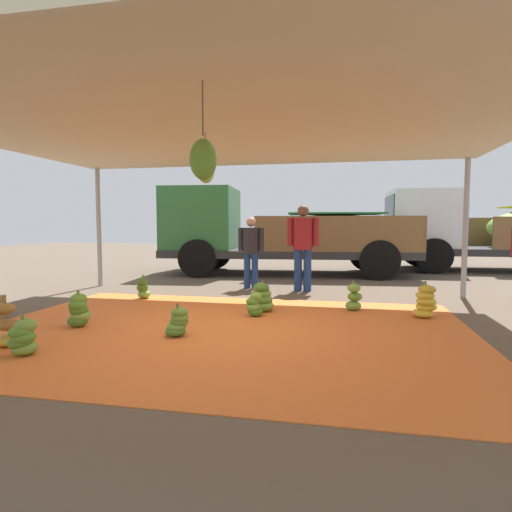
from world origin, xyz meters
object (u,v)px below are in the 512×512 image
Objects in this scene: banana_bunch_2 at (143,289)px; worker_2 at (303,241)px; banana_bunch_0 at (425,302)px; banana_bunch_7 at (263,298)px; banana_bunch_8 at (79,311)px; banana_bunch_6 at (6,327)px; worker_1 at (251,247)px; banana_bunch_4 at (178,323)px; banana_bunch_5 at (254,305)px; banana_bunch_3 at (354,298)px; cargo_truck_main at (276,232)px; cargo_truck_far at (500,230)px; banana_bunch_1 at (23,338)px.

banana_bunch_2 is 3.33m from worker_2.
banana_bunch_7 is (-2.45, -0.06, -0.01)m from banana_bunch_0.
banana_bunch_8 is 0.28× the size of worker_2.
worker_1 is (1.78, 4.84, 0.66)m from banana_bunch_6.
banana_bunch_4 is at bearing -114.35° from banana_bunch_7.
worker_2 reaches higher than banana_bunch_5.
banana_bunch_6 is at bearing -143.69° from banana_bunch_3.
cargo_truck_far is at bearing 17.71° from cargo_truck_main.
banana_bunch_2 is 2.19m from banana_bunch_8.
cargo_truck_main is (-2.03, 4.79, 0.98)m from banana_bunch_3.
banana_bunch_1 is at bearing -148.36° from banana_bunch_0.
banana_bunch_4 is 0.99× the size of banana_bunch_5.
banana_bunch_3 is 0.27× the size of worker_2.
banana_bunch_5 is (-1.48, -0.77, -0.03)m from banana_bunch_3.
banana_bunch_3 is 1.15× the size of banana_bunch_5.
banana_bunch_8 is 6.95m from cargo_truck_main.
banana_bunch_4 is 1.91m from banana_bunch_6.
banana_bunch_8 is (-1.48, 0.16, 0.05)m from banana_bunch_4.
banana_bunch_5 is 0.39m from banana_bunch_7.
cargo_truck_far is at bearing 51.18° from banana_bunch_7.
cargo_truck_far is at bearing 36.79° from worker_1.
worker_2 is at bearing 79.46° from banana_bunch_5.
banana_bunch_5 is 0.06× the size of cargo_truck_main.
banana_bunch_6 is 1.01m from banana_bunch_8.
banana_bunch_2 is 0.25× the size of worker_2.
cargo_truck_main is 6.74m from cargo_truck_far.
banana_bunch_1 is 3.08m from banana_bunch_5.
banana_bunch_1 is 0.06× the size of cargo_truck_main.
banana_bunch_0 is at bearing -36.03° from worker_1.
banana_bunch_5 is at bearing 49.35° from banana_bunch_1.
banana_bunch_7 is 0.07× the size of cargo_truck_far.
banana_bunch_8 reaches higher than banana_bunch_7.
banana_bunch_5 is (2.34, -1.06, -0.02)m from banana_bunch_2.
banana_bunch_1 is 5.31m from worker_1.
cargo_truck_main reaches higher than banana_bunch_4.
banana_bunch_2 is at bearing -135.31° from worker_1.
banana_bunch_0 is at bearing 18.46° from banana_bunch_8.
banana_bunch_3 is at bearing -67.03° from cargo_truck_main.
banana_bunch_8 is 4.21m from worker_1.
banana_bunch_8 is (0.24, 0.98, -0.01)m from banana_bunch_6.
cargo_truck_main is (-0.55, 5.56, 1.00)m from banana_bunch_5.
banana_bunch_0 reaches higher than banana_bunch_2.
banana_bunch_6 is at bearing -139.10° from banana_bunch_5.
banana_bunch_3 is 0.98× the size of banana_bunch_7.
banana_bunch_4 is at bearing -106.95° from worker_2.
banana_bunch_6 is at bearing -121.74° from worker_2.
cargo_truck_far reaches higher than banana_bunch_2.
banana_bunch_3 is (3.82, -0.29, 0.01)m from banana_bunch_2.
banana_bunch_5 is at bearing -152.53° from banana_bunch_3.
banana_bunch_5 is 0.06× the size of cargo_truck_far.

